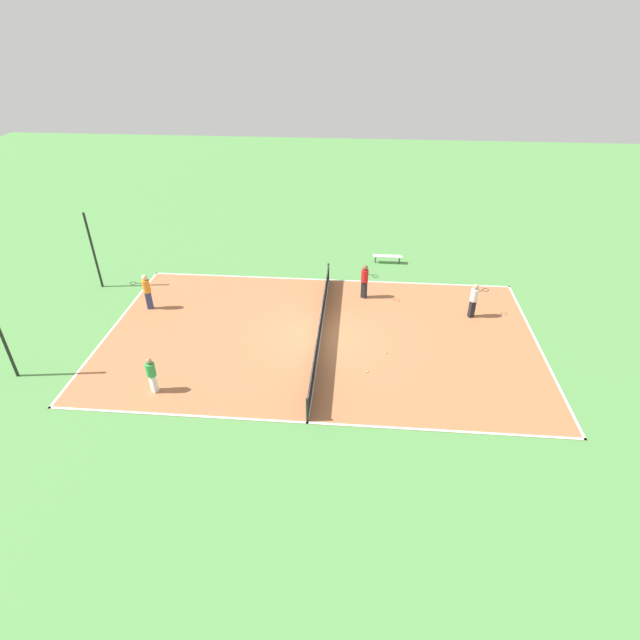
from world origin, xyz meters
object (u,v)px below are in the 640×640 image
object	(u,v)px
tennis_net	(320,327)
player_near_white	(474,298)
bench	(388,257)
player_center_orange	(147,289)
tennis_ball_right_alley	(367,372)
player_far_green	(151,373)
fence_post_back_left	(1,334)
fence_post_back_right	(93,251)
tennis_ball_midcourt	(386,352)
player_coach_red	(365,279)

from	to	relation	value
tennis_net	player_near_white	bearing A→B (deg)	-71.91
bench	player_center_orange	bearing A→B (deg)	27.65
bench	tennis_ball_right_alley	xyz separation A→B (m)	(-10.38, 1.12, -0.33)
bench	tennis_ball_right_alley	bearing A→B (deg)	83.83
tennis_net	player_center_orange	world-z (taller)	player_center_orange
tennis_net	player_near_white	distance (m)	7.46
tennis_net	player_far_green	bearing A→B (deg)	125.27
tennis_net	fence_post_back_left	distance (m)	12.62
player_center_orange	fence_post_back_right	xyz separation A→B (m)	(2.02, 3.40, 0.96)
player_center_orange	player_far_green	world-z (taller)	player_center_orange
tennis_ball_midcourt	fence_post_back_left	size ratio (longest dim) A/B	0.02
tennis_ball_midcourt	tennis_ball_right_alley	xyz separation A→B (m)	(-1.39, 0.80, 0.00)
tennis_net	tennis_ball_right_alley	distance (m)	3.27
player_coach_red	tennis_ball_midcourt	size ratio (longest dim) A/B	26.77
tennis_net	player_near_white	world-z (taller)	player_near_white
bench	player_coach_red	bearing A→B (deg)	72.60
bench	player_center_orange	size ratio (longest dim) A/B	0.91
bench	tennis_ball_midcourt	distance (m)	9.00
player_center_orange	tennis_ball_right_alley	world-z (taller)	player_center_orange
tennis_ball_midcourt	tennis_ball_right_alley	size ratio (longest dim) A/B	1.00
fence_post_back_left	fence_post_back_right	distance (m)	7.59
player_far_green	tennis_ball_midcourt	bearing A→B (deg)	-125.16
player_near_white	fence_post_back_left	xyz separation A→B (m)	(-6.11, 19.01, 1.01)
player_near_white	player_center_orange	size ratio (longest dim) A/B	0.95
fence_post_back_left	player_center_orange	bearing A→B (deg)	-31.41
fence_post_back_left	fence_post_back_right	xyz separation A→B (m)	(7.59, 0.00, 0.00)
bench	fence_post_back_left	distance (m)	19.28
tennis_ball_right_alley	fence_post_back_left	xyz separation A→B (m)	(-1.37, 14.07, 1.99)
tennis_net	player_far_green	xyz separation A→B (m)	(-4.28, 6.05, 0.36)
player_far_green	tennis_ball_right_alley	world-z (taller)	player_far_green
player_near_white	fence_post_back_right	size ratio (longest dim) A/B	0.43
tennis_ball_midcourt	player_near_white	bearing A→B (deg)	-51.02
player_near_white	fence_post_back_left	bearing A→B (deg)	172.50
player_center_orange	tennis_ball_midcourt	size ratio (longest dim) A/B	27.00
player_far_green	fence_post_back_right	distance (m)	10.06
tennis_net	player_coach_red	world-z (taller)	player_coach_red
bench	player_near_white	size ratio (longest dim) A/B	0.96
fence_post_back_right	fence_post_back_left	bearing A→B (deg)	180.00
player_near_white	player_far_green	world-z (taller)	player_near_white
tennis_net	player_center_orange	bearing A→B (deg)	78.27
bench	player_center_orange	xyz separation A→B (m)	(-6.18, 11.79, 0.70)
player_far_green	tennis_ball_right_alley	bearing A→B (deg)	-132.26
bench	tennis_ball_right_alley	size ratio (longest dim) A/B	24.66
player_near_white	player_center_orange	bearing A→B (deg)	156.66
player_coach_red	tennis_ball_midcourt	xyz separation A→B (m)	(-4.79, -1.00, -1.02)
bench	player_far_green	size ratio (longest dim) A/B	1.08
player_far_green	fence_post_back_right	bearing A→B (deg)	-18.88
player_coach_red	player_near_white	size ratio (longest dim) A/B	1.04
player_near_white	player_center_orange	distance (m)	15.62
tennis_net	player_coach_red	bearing A→B (deg)	-27.33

